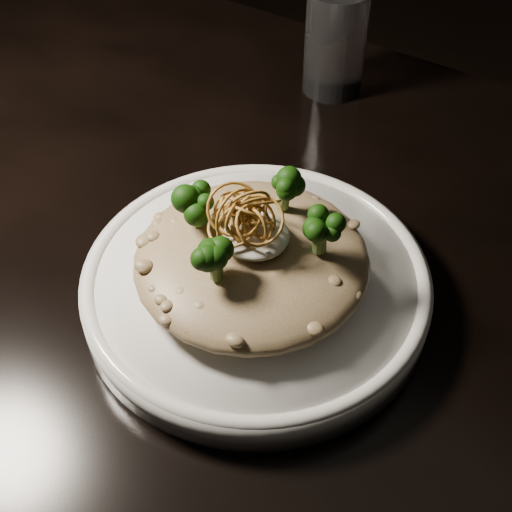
# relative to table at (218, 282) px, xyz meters

# --- Properties ---
(table) EXTENTS (1.10, 0.80, 0.75)m
(table) POSITION_rel_table_xyz_m (0.00, 0.00, 0.00)
(table) COLOR black
(table) RESTS_ON ground
(plate) EXTENTS (0.30, 0.30, 0.03)m
(plate) POSITION_rel_table_xyz_m (0.08, -0.06, 0.10)
(plate) COLOR white
(plate) RESTS_ON table
(risotto) EXTENTS (0.20, 0.20, 0.04)m
(risotto) POSITION_rel_table_xyz_m (0.08, -0.06, 0.14)
(risotto) COLOR brown
(risotto) RESTS_ON plate
(broccoli) EXTENTS (0.13, 0.13, 0.05)m
(broccoli) POSITION_rel_table_xyz_m (0.09, -0.06, 0.18)
(broccoli) COLOR black
(broccoli) RESTS_ON risotto
(cheese) EXTENTS (0.06, 0.06, 0.02)m
(cheese) POSITION_rel_table_xyz_m (0.09, -0.06, 0.17)
(cheese) COLOR silver
(cheese) RESTS_ON risotto
(shallots) EXTENTS (0.06, 0.06, 0.04)m
(shallots) POSITION_rel_table_xyz_m (0.08, -0.06, 0.19)
(shallots) COLOR olive
(shallots) RESTS_ON cheese
(drinking_glass) EXTENTS (0.09, 0.09, 0.13)m
(drinking_glass) POSITION_rel_table_xyz_m (-0.02, 0.28, 0.15)
(drinking_glass) COLOR white
(drinking_glass) RESTS_ON table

